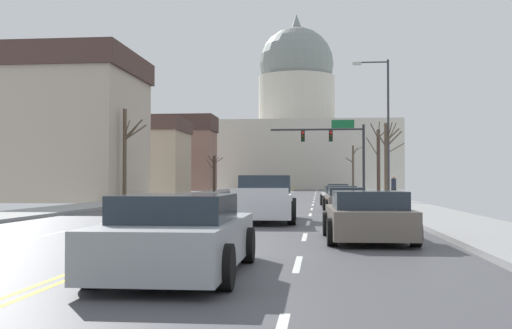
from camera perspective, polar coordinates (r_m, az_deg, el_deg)
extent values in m
cube|color=#47474D|center=(35.38, -0.44, -3.91)|extent=(14.00, 180.00, 0.06)
cube|color=yellow|center=(35.39, -0.64, -3.86)|extent=(0.10, 176.40, 0.00)
cube|color=yellow|center=(35.36, -0.25, -3.86)|extent=(0.10, 176.40, 0.00)
cube|color=silver|center=(11.14, 3.89, -9.16)|extent=(0.12, 2.20, 0.00)
cube|color=silver|center=(16.31, 4.53, -6.70)|extent=(0.12, 2.20, 0.00)
cube|color=silver|center=(21.49, 4.85, -5.43)|extent=(0.12, 2.20, 0.00)
cube|color=silver|center=(26.68, 5.05, -4.65)|extent=(0.12, 2.20, 0.00)
cube|color=silver|center=(31.87, 5.18, -4.12)|extent=(0.12, 2.20, 0.00)
cube|color=silver|center=(37.06, 5.28, -3.74)|extent=(0.12, 2.20, 0.00)
cube|color=silver|center=(42.26, 5.35, -3.46)|extent=(0.12, 2.20, 0.00)
cube|color=silver|center=(47.46, 5.41, -3.23)|extent=(0.12, 2.20, 0.00)
cube|color=silver|center=(52.65, 5.45, -3.05)|extent=(0.12, 2.20, 0.00)
cube|color=silver|center=(57.85, 5.49, -2.91)|extent=(0.12, 2.20, 0.00)
cube|color=silver|center=(63.05, 5.52, -2.79)|extent=(0.12, 2.20, 0.00)
cube|color=silver|center=(68.25, 5.55, -2.68)|extent=(0.12, 2.20, 0.00)
cube|color=silver|center=(73.45, 5.57, -2.59)|extent=(0.12, 2.20, 0.00)
cube|color=silver|center=(78.65, 5.59, -2.52)|extent=(0.12, 2.20, 0.00)
cube|color=silver|center=(83.85, 5.61, -2.45)|extent=(0.12, 2.20, 0.00)
cube|color=silver|center=(89.05, 5.62, -2.39)|extent=(0.12, 2.20, 0.00)
cube|color=silver|center=(94.24, 5.63, -2.33)|extent=(0.12, 2.20, 0.00)
cube|color=silver|center=(99.44, 5.65, -2.29)|extent=(0.12, 2.20, 0.00)
cube|color=silver|center=(17.89, -18.64, -6.16)|extent=(0.12, 2.20, 0.00)
cube|color=silver|center=(22.72, -13.17, -5.18)|extent=(0.12, 2.20, 0.00)
cube|color=silver|center=(27.68, -9.65, -4.51)|extent=(0.12, 2.20, 0.00)
cube|color=silver|center=(32.71, -7.20, -4.05)|extent=(0.12, 2.20, 0.00)
cube|color=silver|center=(37.79, -5.42, -3.70)|extent=(0.12, 2.20, 0.00)
cube|color=silver|center=(42.90, -4.06, -3.43)|extent=(0.12, 2.20, 0.00)
cube|color=silver|center=(48.03, -2.99, -3.22)|extent=(0.12, 2.20, 0.00)
cube|color=silver|center=(53.17, -2.12, -3.04)|extent=(0.12, 2.20, 0.00)
cube|color=silver|center=(58.32, -1.41, -2.90)|extent=(0.12, 2.20, 0.00)
cube|color=silver|center=(63.48, -0.82, -2.78)|extent=(0.12, 2.20, 0.00)
cube|color=silver|center=(68.65, -0.31, -2.68)|extent=(0.12, 2.20, 0.00)
cube|color=silver|center=(73.82, 0.12, -2.59)|extent=(0.12, 2.20, 0.00)
cube|color=silver|center=(78.99, 0.50, -2.52)|extent=(0.12, 2.20, 0.00)
cube|color=silver|center=(84.17, 0.83, -2.45)|extent=(0.12, 2.20, 0.00)
cube|color=silver|center=(89.35, 1.12, -2.39)|extent=(0.12, 2.20, 0.00)
cube|color=silver|center=(94.53, 1.38, -2.34)|extent=(0.12, 2.20, 0.00)
cube|color=silver|center=(99.72, 1.62, -2.29)|extent=(0.12, 2.20, 0.00)
cube|color=gray|center=(35.46, 13.37, -3.71)|extent=(3.00, 180.00, 0.14)
cube|color=gray|center=(37.28, -13.57, -3.59)|extent=(3.00, 180.00, 0.14)
cylinder|color=#28282D|center=(52.19, 9.94, 0.40)|extent=(0.22, 0.22, 6.01)
cylinder|color=#28282D|center=(52.20, 5.65, 3.24)|extent=(7.80, 0.16, 0.16)
cube|color=black|center=(52.17, 6.94, 2.63)|extent=(0.32, 0.28, 0.92)
sphere|color=red|center=(52.03, 6.94, 2.95)|extent=(0.22, 0.22, 0.22)
sphere|color=#332B05|center=(52.01, 6.94, 2.65)|extent=(0.22, 0.22, 0.22)
sphere|color=black|center=(51.99, 6.94, 2.34)|extent=(0.22, 0.22, 0.22)
cube|color=black|center=(52.18, 4.37, 2.63)|extent=(0.32, 0.28, 0.92)
sphere|color=red|center=(52.04, 4.36, 2.95)|extent=(0.22, 0.22, 0.22)
sphere|color=#332B05|center=(52.02, 4.36, 2.64)|extent=(0.22, 0.22, 0.22)
sphere|color=black|center=(52.00, 4.36, 2.33)|extent=(0.22, 0.22, 0.22)
cube|color=#146033|center=(52.30, 8.05, 3.74)|extent=(1.90, 0.06, 0.70)
cylinder|color=#333338|center=(39.37, 12.16, 3.11)|extent=(0.14, 0.14, 8.91)
cylinder|color=#333338|center=(39.85, 10.73, 9.29)|extent=(1.93, 0.09, 0.09)
cube|color=#B2B2AD|center=(39.76, 9.33, 9.21)|extent=(0.56, 0.24, 0.16)
cube|color=beige|center=(107.12, 3.78, 0.72)|extent=(33.74, 23.34, 11.02)
cylinder|color=beige|center=(107.92, 3.77, 5.88)|extent=(13.25, 13.25, 8.41)
sphere|color=gray|center=(108.93, 3.77, 9.25)|extent=(12.84, 12.84, 12.84)
cone|color=gray|center=(110.59, 3.76, 13.13)|extent=(1.80, 1.80, 2.40)
cube|color=#9EA3A8|center=(48.35, 7.53, -2.67)|extent=(1.83, 4.45, 0.57)
cube|color=#232D38|center=(47.91, 7.55, -2.07)|extent=(1.57, 2.11, 0.45)
cylinder|color=black|center=(49.68, 6.45, -2.78)|extent=(0.24, 0.65, 0.64)
cylinder|color=black|center=(49.77, 8.44, -2.78)|extent=(0.24, 0.65, 0.64)
cylinder|color=black|center=(46.95, 6.56, -2.86)|extent=(0.24, 0.65, 0.64)
cylinder|color=black|center=(47.04, 8.67, -2.85)|extent=(0.24, 0.65, 0.64)
cube|color=#9EA3A8|center=(42.62, 7.76, -2.85)|extent=(1.94, 4.46, 0.55)
cube|color=#232D38|center=(42.20, 7.77, -2.22)|extent=(1.68, 2.14, 0.40)
cylinder|color=black|center=(43.98, 6.50, -2.96)|extent=(0.23, 0.64, 0.64)
cylinder|color=black|center=(44.02, 8.95, -2.95)|extent=(0.23, 0.64, 0.64)
cylinder|color=black|center=(41.24, 6.50, -3.06)|extent=(0.23, 0.64, 0.64)
cylinder|color=black|center=(41.28, 9.11, -3.05)|extent=(0.23, 0.64, 0.64)
cube|color=silver|center=(35.31, 7.75, -3.12)|extent=(2.04, 4.75, 0.59)
cube|color=#232D38|center=(34.85, 7.80, -2.31)|extent=(1.73, 2.33, 0.41)
cylinder|color=black|center=(36.71, 6.13, -3.27)|extent=(0.24, 0.65, 0.64)
cylinder|color=black|center=(36.83, 9.05, -3.25)|extent=(0.24, 0.65, 0.64)
cylinder|color=black|center=(33.81, 6.34, -3.42)|extent=(0.24, 0.65, 0.64)
cylinder|color=black|center=(33.95, 9.50, -3.41)|extent=(0.24, 0.65, 0.64)
cube|color=#6B6056|center=(29.15, 8.31, -3.47)|extent=(1.96, 4.46, 0.59)
cube|color=#232D38|center=(29.02, 8.33, -2.50)|extent=(1.66, 2.07, 0.39)
cylinder|color=black|center=(30.46, 6.42, -3.65)|extent=(0.24, 0.65, 0.64)
cylinder|color=black|center=(30.59, 9.81, -3.62)|extent=(0.24, 0.65, 0.64)
cylinder|color=black|center=(27.74, 6.67, -3.86)|extent=(0.24, 0.65, 0.64)
cylinder|color=black|center=(27.88, 10.38, -3.84)|extent=(0.24, 0.65, 0.64)
cube|color=silver|center=(22.33, 0.76, -3.70)|extent=(2.21, 5.80, 0.80)
cube|color=#1E2833|center=(23.11, 0.87, -1.82)|extent=(1.92, 2.01, 0.65)
cube|color=silver|center=(19.51, 0.29, -2.53)|extent=(1.86, 0.16, 0.22)
cylinder|color=black|center=(24.13, -1.41, -4.05)|extent=(0.31, 0.81, 0.80)
cylinder|color=black|center=(24.02, 3.41, -4.06)|extent=(0.31, 0.81, 0.80)
cylinder|color=black|center=(20.71, -2.31, -4.48)|extent=(0.31, 0.81, 0.80)
cylinder|color=black|center=(20.59, 3.31, -4.50)|extent=(0.31, 0.81, 0.80)
cube|color=#6B6056|center=(15.50, 10.26, -5.17)|extent=(2.00, 4.29, 0.65)
cube|color=#232D38|center=(15.13, 10.39, -3.23)|extent=(1.71, 2.16, 0.42)
cylinder|color=black|center=(16.75, 6.59, -5.47)|extent=(0.24, 0.65, 0.64)
cylinder|color=black|center=(16.93, 12.95, -5.40)|extent=(0.24, 0.65, 0.64)
cylinder|color=black|center=(14.13, 7.05, -6.22)|extent=(0.24, 0.65, 0.64)
cylinder|color=black|center=(14.35, 14.57, -6.11)|extent=(0.24, 0.65, 0.64)
cube|color=#9EA3A8|center=(9.99, -7.09, -7.13)|extent=(1.92, 4.60, 0.70)
cube|color=#232D38|center=(9.71, -7.39, -4.00)|extent=(1.68, 2.06, 0.41)
cylinder|color=black|center=(11.61, -10.14, -7.25)|extent=(0.22, 0.64, 0.64)
cylinder|color=black|center=(11.25, -0.77, -7.46)|extent=(0.22, 0.64, 0.64)
cylinder|color=black|center=(8.92, -15.11, -9.00)|extent=(0.22, 0.64, 0.64)
cylinder|color=black|center=(8.45, -2.88, -9.47)|extent=(0.22, 0.64, 0.64)
cube|color=navy|center=(58.89, 0.19, -2.46)|extent=(1.86, 4.69, 0.57)
cube|color=#232D38|center=(58.98, 0.21, -1.98)|extent=(1.63, 2.22, 0.42)
cylinder|color=black|center=(57.35, 0.96, -2.61)|extent=(0.22, 0.64, 0.64)
cylinder|color=black|center=(57.55, -0.87, -2.61)|extent=(0.22, 0.64, 0.64)
cylinder|color=black|center=(60.25, 1.21, -2.55)|extent=(0.22, 0.64, 0.64)
cylinder|color=black|center=(60.43, -0.53, -2.55)|extent=(0.22, 0.64, 0.64)
cube|color=silver|center=(67.06, 1.17, -2.30)|extent=(1.81, 4.59, 0.64)
cube|color=#232D38|center=(67.42, 1.19, -1.85)|extent=(1.54, 1.95, 0.42)
cylinder|color=black|center=(65.61, 1.84, -2.46)|extent=(0.23, 0.64, 0.64)
cylinder|color=black|center=(65.71, 0.36, -2.46)|extent=(0.23, 0.64, 0.64)
cylinder|color=black|center=(68.43, 1.96, -2.42)|extent=(0.23, 0.64, 0.64)
cylinder|color=black|center=(68.53, 0.53, -2.42)|extent=(0.23, 0.64, 0.64)
cube|color=navy|center=(77.02, -0.77, -2.18)|extent=(1.94, 4.49, 0.67)
cube|color=#232D38|center=(77.28, -0.74, -1.78)|extent=(1.64, 2.06, 0.39)
cylinder|color=black|center=(75.53, -0.26, -2.33)|extent=(0.24, 0.65, 0.64)
cylinder|color=black|center=(75.81, -1.59, -2.32)|extent=(0.24, 0.65, 0.64)
cylinder|color=black|center=(78.25, 0.03, -2.30)|extent=(0.24, 0.65, 0.64)
cylinder|color=black|center=(78.52, -1.25, -2.29)|extent=(0.24, 0.65, 0.64)
cube|color=black|center=(88.49, -0.01, -2.10)|extent=(1.98, 4.71, 0.61)
cube|color=#232D38|center=(88.83, 0.02, -1.78)|extent=(1.67, 2.21, 0.39)
cylinder|color=black|center=(86.94, 0.44, -2.21)|extent=(0.24, 0.65, 0.64)
cylinder|color=black|center=(87.20, -0.74, -2.21)|extent=(0.24, 0.65, 0.64)
cylinder|color=black|center=(89.80, 0.68, -2.18)|extent=(0.24, 0.65, 0.64)
cylinder|color=black|center=(90.05, -0.45, -2.18)|extent=(0.24, 0.65, 0.64)
cube|color=#B2A38E|center=(75.54, -11.32, -0.21)|extent=(10.72, 7.96, 6.16)
cube|color=#47332D|center=(75.72, -11.30, 2.76)|extent=(11.15, 8.28, 1.68)
cube|color=#8C6656|center=(86.46, -7.52, 0.31)|extent=(10.89, 6.06, 8.21)
cube|color=#47332D|center=(86.78, -7.51, 3.75)|extent=(11.33, 6.30, 2.21)
cube|color=#B2A38E|center=(46.99, -18.76, 2.27)|extent=(12.58, 9.70, 8.95)
cube|color=#47332D|center=(47.61, -18.71, 8.63)|extent=(13.08, 10.09, 1.63)
cube|color=tan|center=(66.37, -10.89, 0.11)|extent=(9.90, 7.49, 6.52)
cube|color=#47332D|center=(66.59, -10.87, 3.51)|extent=(10.29, 7.79, 1.39)
cylinder|color=#423328|center=(48.17, 11.27, 0.09)|extent=(0.27, 0.27, 5.23)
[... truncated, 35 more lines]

